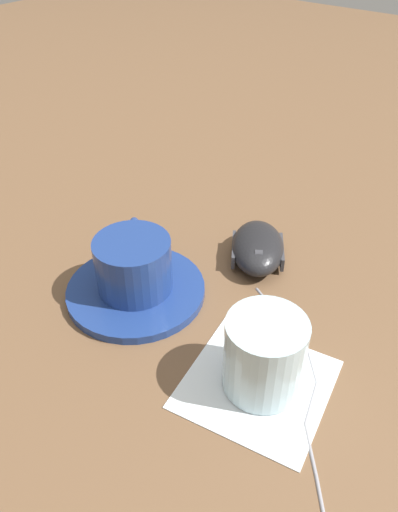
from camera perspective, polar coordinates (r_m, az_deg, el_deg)
name	(u,v)px	position (r m, az deg, el deg)	size (l,w,h in m)	color
ground_plane	(190,307)	(0.55, -1.08, -5.86)	(3.00, 3.00, 0.00)	brown
saucer	(136,290)	(0.57, -7.21, -3.92)	(0.16, 0.16, 0.01)	navy
coffee_cup	(134,263)	(0.55, -7.49, -0.82)	(0.09, 0.10, 0.06)	navy
computer_mouse	(258,247)	(0.61, 6.72, 0.98)	(0.11, 0.12, 0.04)	black
mouse_cable	(303,403)	(0.48, 11.85, -16.17)	(0.22, 0.24, 0.00)	gray
napkin_under_glass	(257,384)	(0.48, 6.66, -14.28)	(0.13, 0.13, 0.00)	white
drinking_glass	(264,355)	(0.46, 7.47, -11.12)	(0.07, 0.07, 0.08)	silver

